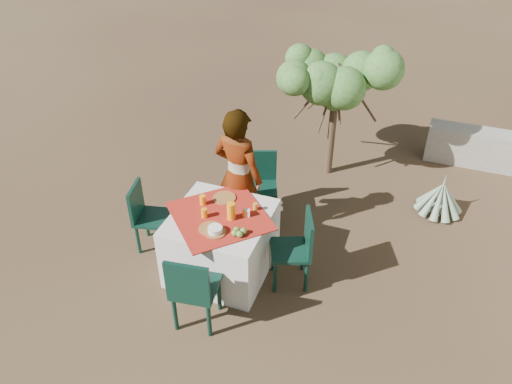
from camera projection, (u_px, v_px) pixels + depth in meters
ground at (192, 263)px, 5.74m from camera, size 160.00×160.00×0.00m
table at (221, 243)px, 5.46m from camera, size 1.30×1.30×0.76m
chair_far at (261, 181)px, 6.25m from camera, size 0.51×0.51×0.86m
chair_near at (193, 289)px, 4.73m from camera, size 0.48×0.48×0.92m
chair_left at (146, 214)px, 5.74m from camera, size 0.46×0.46×0.84m
chair_right at (298, 246)px, 5.25m from camera, size 0.53×0.53×0.89m
person at (238, 176)px, 5.69m from camera, size 0.69×0.52×1.69m
shrub_tree at (341, 86)px, 6.56m from camera, size 1.43×1.41×1.68m
agave at (440, 198)px, 6.41m from camera, size 0.61×0.61×0.64m
plate_far at (224, 198)px, 5.48m from camera, size 0.26×0.26×0.01m
plate_near at (210, 228)px, 5.06m from camera, size 0.23×0.23×0.01m
glass_far at (203, 200)px, 5.37m from camera, size 0.07×0.07×0.11m
glass_near at (204, 213)px, 5.19m from camera, size 0.06×0.06×0.10m
juice_pitcher at (231, 211)px, 5.14m from camera, size 0.09×0.09×0.19m
bowl_plate at (215, 232)px, 5.01m from camera, size 0.22×0.22×0.01m
white_bowl at (215, 229)px, 4.99m from camera, size 0.15×0.15×0.06m
jar_left at (245, 213)px, 5.20m from camera, size 0.05×0.05×0.08m
jar_right at (255, 207)px, 5.30m from camera, size 0.05×0.05×0.08m
napkin_holder at (247, 213)px, 5.21m from camera, size 0.07×0.05×0.09m
fruit_cluster at (239, 232)px, 4.97m from camera, size 0.14×0.13×0.07m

